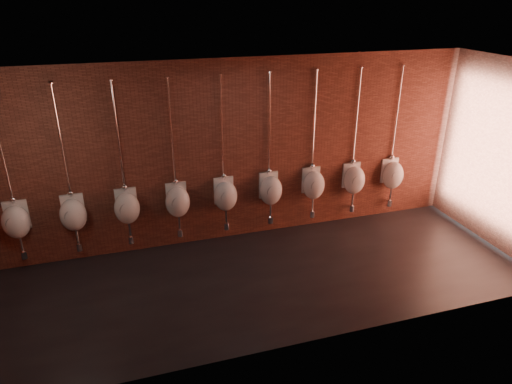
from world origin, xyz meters
TOP-DOWN VIEW (x-y plane):
  - ground at (0.00, 0.00)m, footprint 8.50×8.50m
  - room_shell at (0.00, 0.00)m, footprint 8.54×3.04m
  - urinal_0 at (-3.58, 1.35)m, footprint 0.43×0.38m
  - urinal_1 at (-2.75, 1.35)m, footprint 0.43×0.38m
  - urinal_2 at (-1.92, 1.35)m, footprint 0.43×0.38m
  - urinal_3 at (-1.09, 1.35)m, footprint 0.43×0.38m
  - urinal_4 at (-0.25, 1.35)m, footprint 0.43×0.38m
  - urinal_5 at (0.58, 1.35)m, footprint 0.43×0.38m
  - urinal_6 at (1.41, 1.35)m, footprint 0.43×0.38m
  - urinal_7 at (2.24, 1.35)m, footprint 0.43×0.38m
  - urinal_8 at (3.07, 1.35)m, footprint 0.43×0.38m

SIDE VIEW (x-z plane):
  - ground at x=0.00m, z-range 0.00..0.00m
  - urinal_0 at x=-3.58m, z-range -0.46..2.27m
  - urinal_1 at x=-2.75m, z-range -0.46..2.27m
  - urinal_2 at x=-1.92m, z-range -0.46..2.27m
  - urinal_3 at x=-1.09m, z-range -0.46..2.27m
  - urinal_4 at x=-0.25m, z-range -0.46..2.27m
  - urinal_5 at x=0.58m, z-range -0.46..2.27m
  - urinal_6 at x=1.41m, z-range -0.46..2.27m
  - urinal_7 at x=2.24m, z-range -0.46..2.27m
  - urinal_8 at x=3.07m, z-range -0.46..2.27m
  - room_shell at x=0.00m, z-range 0.40..3.62m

